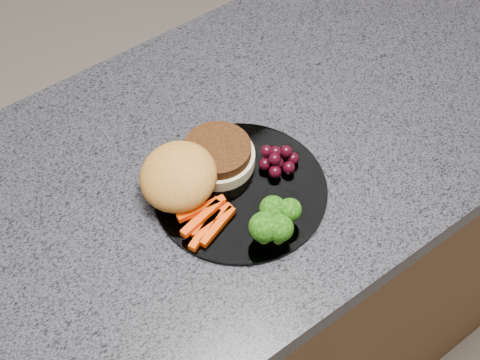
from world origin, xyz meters
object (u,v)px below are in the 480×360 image
(island_cabinet, at_px, (262,275))
(plate, at_px, (240,189))
(grape_bunch, at_px, (278,159))
(burger, at_px, (193,170))

(island_cabinet, xyz_separation_m, plate, (-0.11, -0.07, 0.47))
(island_cabinet, height_order, grape_bunch, grape_bunch)
(island_cabinet, bearing_deg, plate, -148.41)
(plate, height_order, grape_bunch, grape_bunch)
(plate, relative_size, grape_bunch, 4.33)
(plate, bearing_deg, burger, 133.01)
(plate, xyz_separation_m, burger, (-0.05, 0.05, 0.03))
(plate, distance_m, burger, 0.08)
(plate, height_order, burger, burger)
(island_cabinet, relative_size, burger, 5.45)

